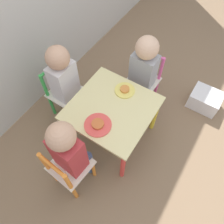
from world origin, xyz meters
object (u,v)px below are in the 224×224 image
kids_table (112,112)px  child_right (143,68)px  plate_left (98,125)px  plate_right (125,90)px  chair_pink (143,81)px  storage_bin (205,100)px  chair_orange (69,169)px  child_left (70,150)px  chair_green (64,93)px  child_back (65,79)px

kids_table → child_right: (0.44, -0.01, 0.09)m
child_right → plate_left: size_ratio=3.95×
child_right → plate_right: bearing=-91.3°
chair_pink → storage_bin: chair_pink is taller
kids_table → plate_left: size_ratio=3.08×
chair_pink → chair_orange: same height
chair_orange → child_right: 0.96m
kids_table → plate_left: (-0.18, 0.00, 0.07)m
kids_table → child_left: bearing=175.3°
chair_orange → plate_right: chair_orange is taller
plate_right → storage_bin: size_ratio=0.57×
child_right → child_left: child_left is taller
plate_left → chair_pink: bearing=-1.4°
chair_green → child_back: (-0.00, -0.06, 0.21)m
child_left → storage_bin: (1.19, -0.60, -0.39)m
chair_pink → chair_orange: (-0.99, 0.06, 0.00)m
child_left → plate_right: size_ratio=4.98×
child_right → plate_right: child_right is taller
plate_left → child_right: bearing=-1.3°
child_right → chair_orange: bearing=-91.5°
chair_orange → child_right: (0.94, -0.06, 0.21)m
kids_table → plate_right: plate_right is taller
child_right → plate_left: (-0.62, 0.01, -0.02)m
storage_bin → child_left: bearing=153.2°
plate_right → child_back: bearing=111.6°
child_left → kids_table: bearing=-90.0°
chair_green → storage_bin: 1.31m
child_right → child_left: size_ratio=0.97×
chair_orange → plate_left: (0.32, -0.04, 0.19)m
child_left → child_right: bearing=-88.6°
child_left → child_back: 0.60m
chair_green → kids_table: bearing=-90.0°
kids_table → chair_orange: chair_orange is taller
plate_right → plate_left: same height
chair_pink → storage_bin: (0.25, -0.55, -0.17)m
kids_table → storage_bin: bearing=-36.9°
chair_pink → child_right: (-0.06, 0.00, 0.21)m
kids_table → child_left: 0.45m
child_left → plate_right: 0.62m
plate_right → chair_orange: bearing=176.5°
chair_pink → chair_green: (-0.49, 0.51, 0.00)m
child_left → child_back: size_ratio=1.00×
child_back → kids_table: bearing=-90.0°
storage_bin → chair_green: bearing=125.0°
chair_green → child_left: (-0.44, -0.46, 0.21)m
chair_orange → child_right: child_right is taller
child_right → plate_left: child_right is taller
child_right → child_left: 0.88m
chair_orange → child_left: size_ratio=0.67×
storage_bin → kids_table: bearing=143.1°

